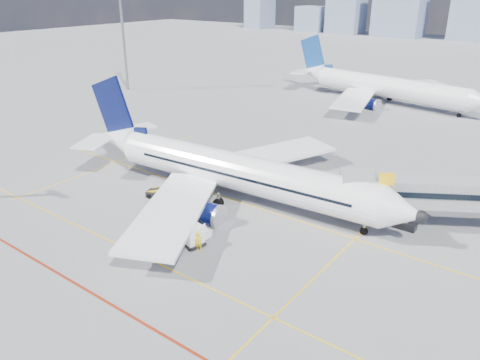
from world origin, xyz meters
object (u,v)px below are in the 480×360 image
object	(u,v)px
second_aircraft	(381,86)
cargo_dolly	(187,231)
belt_loader	(165,193)
ramp_worker	(199,242)
baggage_tug	(200,230)
main_aircraft	(227,170)

from	to	relation	value
second_aircraft	cargo_dolly	size ratio (longest dim) A/B	10.36
belt_loader	ramp_worker	size ratio (longest dim) A/B	3.14
baggage_tug	belt_loader	distance (m)	9.62
second_aircraft	belt_loader	bearing A→B (deg)	-81.72
second_aircraft	belt_loader	xyz separation A→B (m)	(-1.58, -58.59, -2.62)
baggage_tug	cargo_dolly	bearing A→B (deg)	-94.39
baggage_tug	ramp_worker	distance (m)	2.60
second_aircraft	ramp_worker	distance (m)	65.30
second_aircraft	baggage_tug	xyz separation A→B (m)	(7.14, -62.65, -2.58)
second_aircraft	cargo_dolly	world-z (taller)	second_aircraft
second_aircraft	baggage_tug	size ratio (longest dim) A/B	20.96
belt_loader	ramp_worker	world-z (taller)	belt_loader
baggage_tug	belt_loader	xyz separation A→B (m)	(-8.72, 4.06, -0.03)
main_aircraft	ramp_worker	distance (m)	12.05
cargo_dolly	belt_loader	distance (m)	10.10
main_aircraft	cargo_dolly	xyz separation A→B (m)	(3.29, -10.09, -2.08)
second_aircraft	baggage_tug	distance (m)	63.10
belt_loader	main_aircraft	bearing A→B (deg)	23.64
belt_loader	ramp_worker	bearing A→B (deg)	-48.34
cargo_dolly	belt_loader	size ratio (longest dim) A/B	0.71
second_aircraft	belt_loader	distance (m)	58.67
baggage_tug	ramp_worker	xyz separation A→B (m)	(1.61, -2.02, 0.28)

